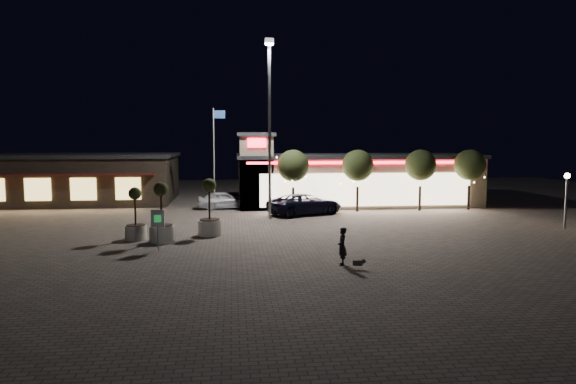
{
  "coord_description": "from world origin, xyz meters",
  "views": [
    {
      "loc": [
        -0.59,
        -27.55,
        5.45
      ],
      "look_at": [
        3.06,
        6.0,
        2.08
      ],
      "focal_mm": 32.0,
      "sensor_mm": 36.0,
      "label": 1
    }
  ],
  "objects": [
    {
      "name": "string_tree_d",
      "position": [
        18.0,
        11.0,
        3.56
      ],
      "size": [
        2.42,
        2.42,
        4.79
      ],
      "color": "#332319",
      "rests_on": "ground"
    },
    {
      "name": "string_tree_c",
      "position": [
        14.0,
        11.0,
        3.56
      ],
      "size": [
        2.42,
        2.42,
        4.79
      ],
      "color": "#332319",
      "rests_on": "ground"
    },
    {
      "name": "pickup_truck",
      "position": [
        4.76,
        9.81,
        0.79
      ],
      "size": [
        6.24,
        4.73,
        1.57
      ],
      "primitive_type": "imported",
      "rotation": [
        0.0,
        0.0,
        2.0
      ],
      "color": "black",
      "rests_on": "ground"
    },
    {
      "name": "planter_right",
      "position": [
        -1.92,
        2.04,
        1.02
      ],
      "size": [
        1.35,
        1.35,
        3.32
      ],
      "color": "silver",
      "rests_on": "ground"
    },
    {
      "name": "string_tree_a",
      "position": [
        4.0,
        11.0,
        3.56
      ],
      "size": [
        2.42,
        2.42,
        4.79
      ],
      "color": "#332319",
      "rests_on": "ground"
    },
    {
      "name": "valet_sign",
      "position": [
        -4.31,
        -1.8,
        1.43
      ],
      "size": [
        0.67,
        0.16,
        2.04
      ],
      "color": "gray",
      "rests_on": "ground"
    },
    {
      "name": "string_tree_b",
      "position": [
        9.0,
        11.0,
        3.56
      ],
      "size": [
        2.42,
        2.42,
        4.79
      ],
      "color": "#332319",
      "rests_on": "ground"
    },
    {
      "name": "flagpole",
      "position": [
        -1.9,
        13.0,
        4.74
      ],
      "size": [
        0.95,
        0.1,
        8.0
      ],
      "color": "white",
      "rests_on": "ground"
    },
    {
      "name": "planter_left",
      "position": [
        -5.92,
        1.14,
        0.9
      ],
      "size": [
        1.19,
        1.19,
        2.93
      ],
      "color": "silver",
      "rests_on": "ground"
    },
    {
      "name": "planter_mid",
      "position": [
        -4.4,
        0.34,
        1.01
      ],
      "size": [
        1.33,
        1.33,
        3.26
      ],
      "color": "silver",
      "rests_on": "ground"
    },
    {
      "name": "lamp_post_east",
      "position": [
        20.0,
        2.0,
        2.46
      ],
      "size": [
        0.36,
        0.36,
        3.48
      ],
      "color": "gray",
      "rests_on": "ground"
    },
    {
      "name": "pedestrian",
      "position": [
        4.18,
        -5.78,
        0.84
      ],
      "size": [
        0.48,
        0.66,
        1.67
      ],
      "primitive_type": "imported",
      "rotation": [
        0.0,
        0.0,
        -1.71
      ],
      "color": "black",
      "rests_on": "ground"
    },
    {
      "name": "restaurant_building",
      "position": [
        -14.0,
        19.97,
        2.16
      ],
      "size": [
        16.4,
        11.0,
        4.3
      ],
      "color": "#382D23",
      "rests_on": "ground"
    },
    {
      "name": "ground",
      "position": [
        0.0,
        0.0,
        0.0
      ],
      "size": [
        90.0,
        90.0,
        0.0
      ],
      "primitive_type": "plane",
      "color": "#70645B",
      "rests_on": "ground"
    },
    {
      "name": "retail_building",
      "position": [
        9.51,
        15.82,
        2.21
      ],
      "size": [
        20.4,
        8.4,
        6.1
      ],
      "color": "tan",
      "rests_on": "ground"
    },
    {
      "name": "floodlight_pole",
      "position": [
        2.0,
        8.0,
        7.02
      ],
      "size": [
        0.6,
        0.4,
        12.38
      ],
      "color": "gray",
      "rests_on": "ground"
    },
    {
      "name": "white_sedan",
      "position": [
        -1.29,
        13.68,
        0.72
      ],
      "size": [
        4.34,
        2.08,
        1.43
      ],
      "primitive_type": "imported",
      "rotation": [
        0.0,
        0.0,
        1.67
      ],
      "color": "white",
      "rests_on": "ground"
    },
    {
      "name": "dog",
      "position": [
        4.77,
        -6.58,
        0.3
      ],
      "size": [
        0.57,
        0.29,
        0.3
      ],
      "color": "#59514C",
      "rests_on": "ground"
    }
  ]
}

